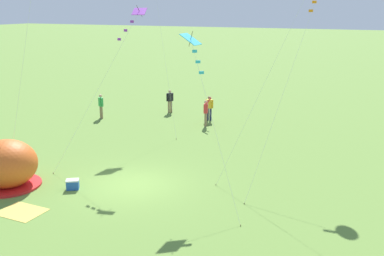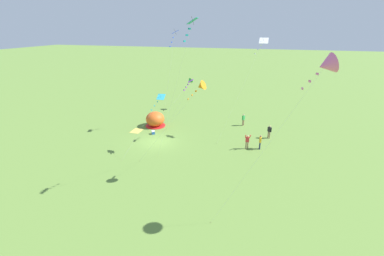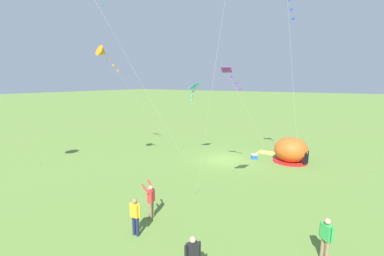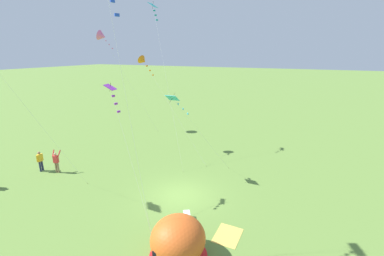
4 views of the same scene
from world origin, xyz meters
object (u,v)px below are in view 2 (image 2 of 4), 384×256
at_px(person_near_tent, 260,141).
at_px(kite_orange, 201,86).
at_px(person_with_toddler, 247,141).
at_px(person_strolling, 243,119).
at_px(kite_white, 262,44).
at_px(popup_tent, 155,119).
at_px(kite_purple, 189,84).
at_px(kite_green, 190,81).
at_px(person_center_field, 269,131).
at_px(cooler_box, 153,132).
at_px(kite_cyan, 159,100).
at_px(kite_teal, 190,29).
at_px(kite_blue, 174,36).
at_px(kite_pink, 326,65).

bearing_deg(person_near_tent, kite_orange, -33.73).
distance_m(person_with_toddler, person_strolling, 7.64).
bearing_deg(kite_white, popup_tent, -88.48).
height_order(kite_purple, kite_green, kite_purple).
height_order(person_center_field, kite_orange, kite_orange).
height_order(cooler_box, person_with_toddler, person_with_toddler).
relative_size(person_center_field, person_strolling, 1.00).
bearing_deg(kite_cyan, person_strolling, 142.83).
distance_m(person_near_tent, kite_teal, 16.25).
bearing_deg(kite_teal, person_strolling, 169.27).
bearing_deg(person_center_field, cooler_box, -79.29).
height_order(kite_teal, kite_white, kite_teal).
bearing_deg(kite_teal, popup_tent, -145.19).
xyz_separation_m(kite_blue, kite_white, (-0.66, 10.43, -0.78)).
bearing_deg(person_near_tent, kite_cyan, -71.50).
height_order(person_near_tent, kite_teal, kite_teal).
relative_size(popup_tent, kite_pink, 0.24).
bearing_deg(kite_pink, kite_teal, -105.88).
bearing_deg(kite_cyan, kite_blue, -175.15).
bearing_deg(kite_blue, person_strolling, 113.98).
relative_size(kite_white, kite_purple, 1.57).
bearing_deg(person_near_tent, kite_purple, -93.34).
bearing_deg(kite_blue, kite_pink, 43.72).
bearing_deg(cooler_box, kite_cyan, 34.14).
bearing_deg(cooler_box, kite_white, 103.94).
xyz_separation_m(kite_white, kite_cyan, (7.55, -9.84, -5.36)).
relative_size(cooler_box, kite_teal, 0.05).
bearing_deg(kite_orange, kite_green, -161.27).
bearing_deg(person_strolling, person_center_field, 44.50).
distance_m(kite_orange, kite_white, 12.82).
xyz_separation_m(kite_orange, kite_white, (-11.76, 4.31, 2.74)).
distance_m(kite_blue, kite_pink, 20.80).
height_order(popup_tent, kite_green, kite_green).
relative_size(kite_purple, kite_cyan, 1.16).
xyz_separation_m(kite_purple, kite_green, (-12.12, -3.46, -2.22)).
xyz_separation_m(kite_purple, kite_pink, (12.23, 11.71, 4.20)).
height_order(person_center_field, kite_pink, kite_pink).
xyz_separation_m(person_strolling, kite_orange, (15.00, -2.65, 7.73)).
bearing_deg(kite_cyan, kite_purple, 153.26).
bearing_deg(kite_white, kite_purple, -66.07).
bearing_deg(person_strolling, kite_green, -119.57).
distance_m(person_strolling, kite_teal, 20.65).
bearing_deg(kite_cyan, kite_orange, 52.73).
xyz_separation_m(person_with_toddler, kite_orange, (7.45, -3.77, 7.70)).
bearing_deg(kite_teal, kite_purple, -162.90).
height_order(person_strolling, person_near_tent, same).
relative_size(kite_teal, kite_white, 1.15).
xyz_separation_m(kite_blue, kite_purple, (2.79, 2.65, -5.19)).
relative_size(person_near_tent, kite_blue, 0.13).
relative_size(kite_orange, kite_cyan, 1.38).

